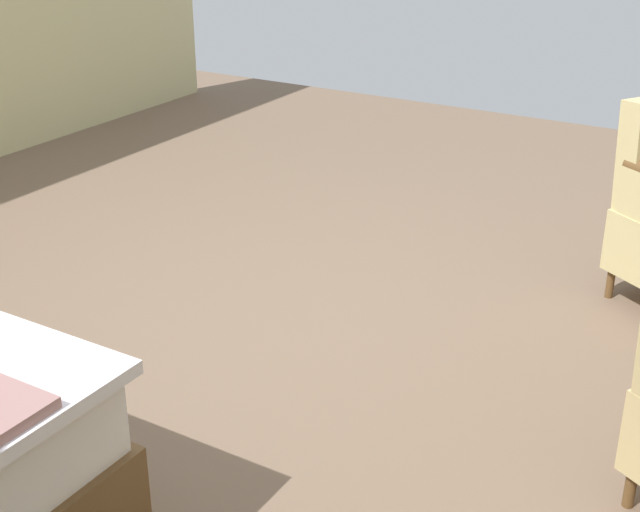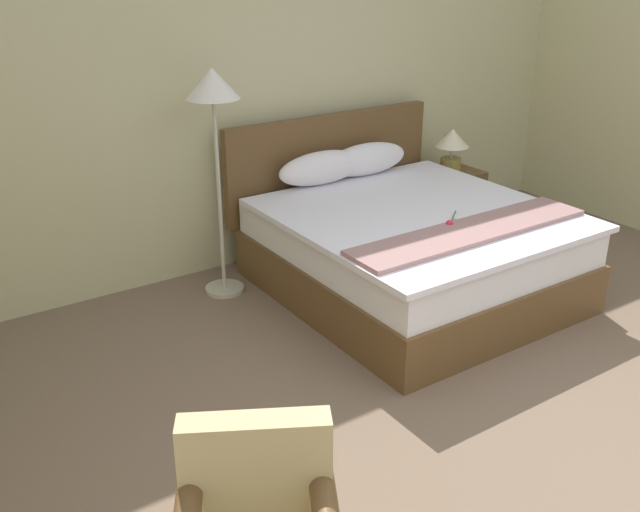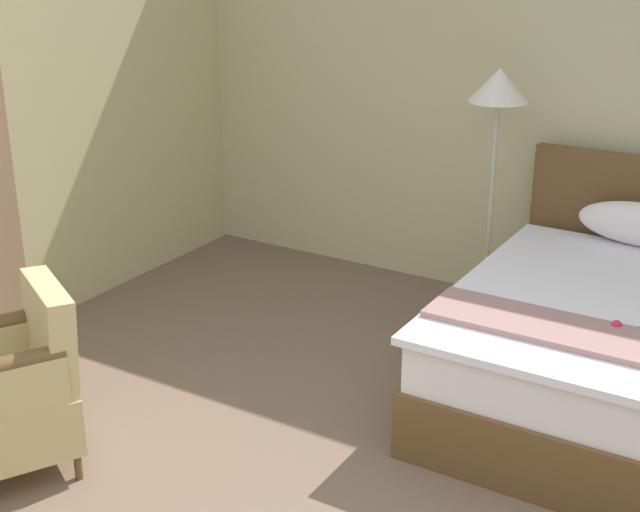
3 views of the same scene
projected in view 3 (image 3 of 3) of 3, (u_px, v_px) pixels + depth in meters
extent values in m
cube|color=#C4BE8F|center=(624.00, 87.00, 5.33)|extent=(6.10, 0.12, 2.93)
cube|color=brown|center=(634.00, 385.00, 4.56)|extent=(1.77, 1.99, 0.35)
cube|color=gray|center=(618.00, 343.00, 3.95)|extent=(1.77, 0.36, 0.03)
sphere|color=#DB2342|center=(616.00, 325.00, 4.09)|extent=(0.05, 0.05, 0.05)
ellipsoid|color=#33702D|center=(631.00, 352.00, 3.86)|extent=(0.03, 0.05, 0.01)
cylinder|color=#BBB9A1|center=(483.00, 314.00, 5.77)|extent=(0.28, 0.28, 0.03)
cylinder|color=#BBB9A1|center=(490.00, 211.00, 5.52)|extent=(0.03, 0.03, 1.37)
cone|color=silver|center=(499.00, 85.00, 5.24)|extent=(0.36, 0.36, 0.20)
cylinder|color=brown|center=(52.00, 420.00, 4.45)|extent=(0.04, 0.04, 0.13)
cylinder|color=brown|center=(78.00, 466.00, 4.08)|extent=(0.04, 0.04, 0.13)
cube|color=tan|center=(9.00, 417.00, 4.08)|extent=(0.74, 0.74, 0.28)
cube|color=tan|center=(49.00, 333.00, 4.05)|extent=(0.52, 0.37, 0.47)
cube|color=tan|center=(8.00, 390.00, 3.80)|extent=(0.32, 0.48, 0.23)
cylinder|color=brown|center=(5.00, 366.00, 3.76)|extent=(0.32, 0.48, 0.09)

